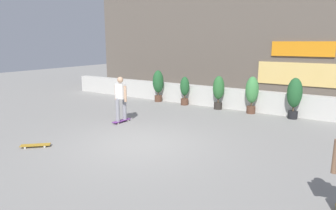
# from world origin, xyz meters

# --- Properties ---
(ground_plane) EXTENTS (48.00, 48.00, 0.00)m
(ground_plane) POSITION_xyz_m (0.00, 0.00, 0.00)
(ground_plane) COLOR gray
(planter_wall) EXTENTS (18.00, 0.40, 0.90)m
(planter_wall) POSITION_xyz_m (0.00, 6.00, 0.45)
(planter_wall) COLOR beige
(planter_wall) RESTS_ON ground
(building_backdrop) EXTENTS (20.00, 2.08, 6.50)m
(building_backdrop) POSITION_xyz_m (0.00, 10.00, 3.25)
(building_backdrop) COLOR #60564C
(building_backdrop) RESTS_ON ground
(potted_plant_0) EXTENTS (0.54, 0.54, 1.56)m
(potted_plant_0) POSITION_xyz_m (-3.18, 5.55, 0.91)
(potted_plant_0) COLOR brown
(potted_plant_0) RESTS_ON ground
(potted_plant_1) EXTENTS (0.43, 0.43, 1.34)m
(potted_plant_1) POSITION_xyz_m (-1.67, 5.55, 0.75)
(potted_plant_1) COLOR brown
(potted_plant_1) RESTS_ON ground
(potted_plant_2) EXTENTS (0.50, 0.50, 1.48)m
(potted_plant_2) POSITION_xyz_m (0.04, 5.55, 0.86)
(potted_plant_2) COLOR #2D2823
(potted_plant_2) RESTS_ON ground
(potted_plant_3) EXTENTS (0.53, 0.53, 1.54)m
(potted_plant_3) POSITION_xyz_m (1.52, 5.55, 0.90)
(potted_plant_3) COLOR brown
(potted_plant_3) RESTS_ON ground
(potted_plant_4) EXTENTS (0.56, 0.56, 1.59)m
(potted_plant_4) POSITION_xyz_m (3.16, 5.55, 0.94)
(potted_plant_4) COLOR black
(potted_plant_4) RESTS_ON ground
(skater_by_wall_right) EXTENTS (0.56, 0.81, 1.70)m
(skater_by_wall_right) POSITION_xyz_m (-2.08, 1.54, 0.94)
(skater_by_wall_right) COLOR #72338C
(skater_by_wall_right) RESTS_ON ground
(skateboard_near_camera) EXTENTS (0.72, 0.69, 0.08)m
(skateboard_near_camera) POSITION_xyz_m (-2.34, -1.82, 0.06)
(skateboard_near_camera) COLOR #BF8C26
(skateboard_near_camera) RESTS_ON ground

